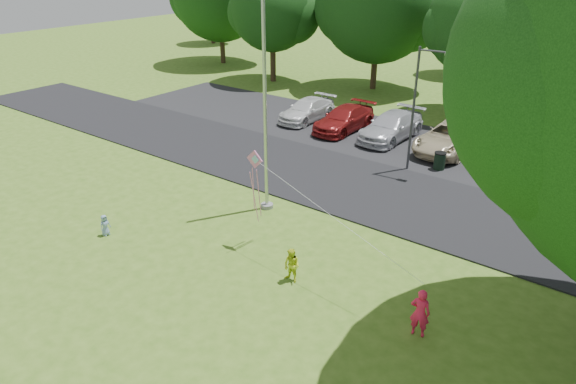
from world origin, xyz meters
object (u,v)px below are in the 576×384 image
Objects in this scene: street_lamp at (419,99)px; trash_can at (440,161)px; flagpole at (265,108)px; child_yellow at (292,266)px; woman at (420,313)px; kite at (258,173)px; child_blue at (105,225)px.

trash_can is at bearing 35.92° from street_lamp.
flagpole is 6.34m from child_yellow.
flagpole reaches higher than woman.
kite is at bearing 155.90° from child_yellow.
street_lamp is 3.93× the size of woman.
child_blue is 0.12× the size of kite.
kite is (-2.28, 1.14, 2.19)m from child_yellow.
kite is (-2.49, -10.38, 2.32)m from trash_can.
street_lamp reaches higher than trash_can.
trash_can is at bearing 74.65° from kite.
child_yellow is (-4.24, -0.06, -0.16)m from woman.
child_yellow is at bearing -91.03° from trash_can.
kite reaches higher than child_yellow.
street_lamp is at bearing -76.24° from woman.
street_lamp is 14.34m from child_blue.
street_lamp is 7.10× the size of child_blue.
kite reaches higher than child_blue.
flagpole is 1.43× the size of kite.
woman reaches higher than child_blue.
trash_can is at bearing -28.12° from child_blue.
street_lamp is at bearing 79.26° from kite.
kite is (-6.52, 1.08, 2.04)m from woman.
kite is at bearing -58.35° from child_blue.
woman is at bearing 3.39° from child_yellow.
street_lamp reaches higher than child_blue.
trash_can is 15.23m from child_blue.
child_blue is at bearing -121.50° from street_lamp.
child_yellow is 0.16× the size of kite.
child_blue is at bearing -151.28° from kite.
street_lamp reaches higher than woman.
street_lamp is 0.83× the size of kite.
flagpole is at bearing -117.47° from street_lamp.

